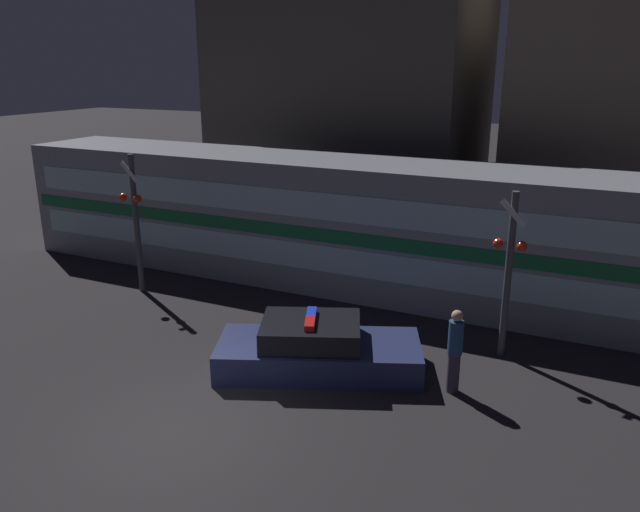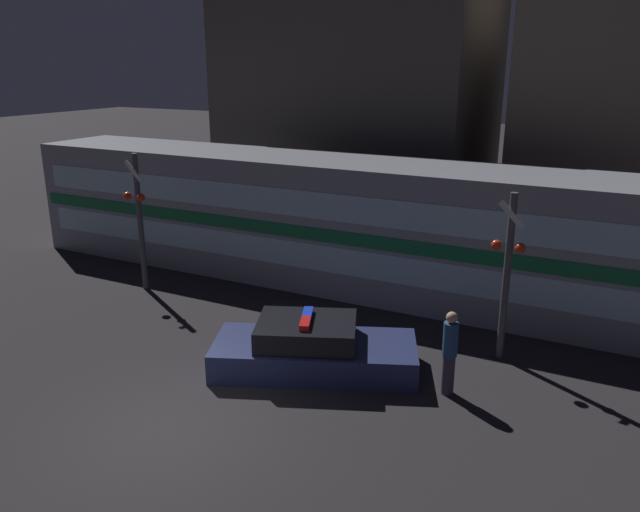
{
  "view_description": "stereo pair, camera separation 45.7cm",
  "coord_description": "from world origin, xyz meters",
  "px_view_note": "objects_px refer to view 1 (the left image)",
  "views": [
    {
      "loc": [
        6.45,
        -7.49,
        6.3
      ],
      "look_at": [
        0.04,
        5.89,
        1.63
      ],
      "focal_mm": 35.0,
      "sensor_mm": 36.0,
      "label": 1
    },
    {
      "loc": [
        6.86,
        -7.29,
        6.3
      ],
      "look_at": [
        0.04,
        5.89,
        1.63
      ],
      "focal_mm": 35.0,
      "sensor_mm": 36.0,
      "label": 2
    }
  ],
  "objects_px": {
    "train": "(321,221)",
    "pedestrian": "(455,350)",
    "crossing_signal_near": "(508,269)",
    "police_car": "(317,350)"
  },
  "relations": [
    {
      "from": "police_car",
      "to": "train",
      "type": "bearing_deg",
      "value": 91.98
    },
    {
      "from": "pedestrian",
      "to": "crossing_signal_near",
      "type": "xyz_separation_m",
      "value": [
        0.58,
        2.05,
        1.14
      ]
    },
    {
      "from": "train",
      "to": "pedestrian",
      "type": "bearing_deg",
      "value": -43.06
    },
    {
      "from": "train",
      "to": "crossing_signal_near",
      "type": "height_order",
      "value": "crossing_signal_near"
    },
    {
      "from": "pedestrian",
      "to": "crossing_signal_near",
      "type": "height_order",
      "value": "crossing_signal_near"
    },
    {
      "from": "crossing_signal_near",
      "to": "pedestrian",
      "type": "bearing_deg",
      "value": -105.75
    },
    {
      "from": "train",
      "to": "police_car",
      "type": "distance_m",
      "value": 5.92
    },
    {
      "from": "train",
      "to": "pedestrian",
      "type": "height_order",
      "value": "train"
    },
    {
      "from": "pedestrian",
      "to": "crossing_signal_near",
      "type": "distance_m",
      "value": 2.42
    },
    {
      "from": "police_car",
      "to": "crossing_signal_near",
      "type": "xyz_separation_m",
      "value": [
        3.41,
        2.39,
        1.58
      ]
    }
  ]
}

